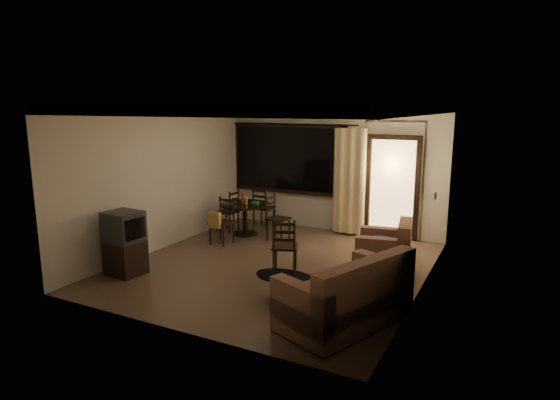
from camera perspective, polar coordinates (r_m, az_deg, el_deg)
The scene contains 12 objects.
ground at distance 8.40m, azimuth -0.50°, elevation -7.97°, with size 5.50×5.50×0.00m, color #7F6651.
room_shell at distance 9.36m, azimuth 7.79°, elevation 5.45°, with size 5.50×6.70×5.50m.
dining_table at distance 10.27m, azimuth -4.29°, elevation -1.24°, with size 1.10×1.10×0.91m.
dining_chair_west at distance 10.62m, azimuth -6.33°, elevation -2.30°, with size 0.44×0.44×0.95m.
dining_chair_east at distance 9.90m, azimuth -0.27°, elevation -3.24°, with size 0.44×0.44×0.95m.
dining_chair_south at distance 9.66m, azimuth -7.15°, elevation -3.57°, with size 0.44×0.50×0.95m.
dining_chair_north at distance 10.95m, azimuth -2.04°, elevation -1.82°, with size 0.44×0.44×0.95m.
tv_cabinet at distance 8.24m, azimuth -18.39°, elevation -4.99°, with size 0.61×0.55×1.08m.
sofa at distance 6.18m, azimuth 8.34°, elevation -11.72°, with size 1.51×1.96×0.93m.
armchair at distance 8.17m, azimuth 12.91°, elevation -6.15°, with size 1.01×1.01×0.88m.
coffee_table at distance 6.86m, azimuth 0.53°, elevation -10.20°, with size 0.88×0.53×0.39m.
side_chair at distance 7.96m, azimuth 0.60°, elevation -6.89°, with size 0.55×0.55×0.96m.
Camera 1 is at (3.68, -7.02, 2.79)m, focal length 30.00 mm.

